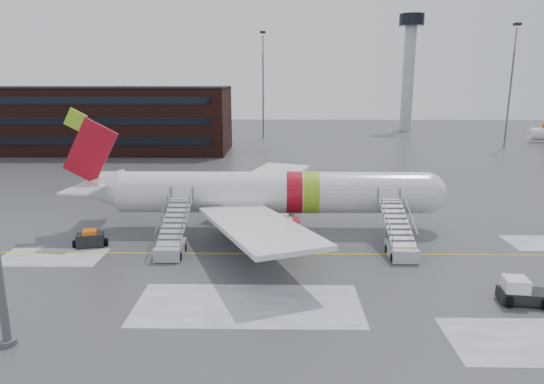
{
  "coord_description": "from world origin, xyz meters",
  "views": [
    {
      "loc": [
        -4.09,
        -37.59,
        13.67
      ],
      "look_at": [
        -4.74,
        3.7,
        4.0
      ],
      "focal_mm": 32.0,
      "sensor_mm": 36.0,
      "label": 1
    }
  ],
  "objects_px": {
    "airstair_aft": "(172,240)",
    "pushback_tug": "(520,292)",
    "airliner": "(262,193)",
    "airstair_fwd": "(400,241)",
    "baggage_tractor": "(90,240)"
  },
  "relations": [
    {
      "from": "airstair_aft",
      "to": "pushback_tug",
      "type": "relative_size",
      "value": 2.56
    },
    {
      "from": "airliner",
      "to": "pushback_tug",
      "type": "xyz_separation_m",
      "value": [
        16.64,
        -15.1,
        -2.7
      ]
    },
    {
      "from": "airstair_aft",
      "to": "pushback_tug",
      "type": "xyz_separation_m",
      "value": [
        23.61,
        -8.57,
        -0.35
      ]
    },
    {
      "from": "airliner",
      "to": "airstair_aft",
      "type": "bearing_deg",
      "value": -136.86
    },
    {
      "from": "airstair_aft",
      "to": "pushback_tug",
      "type": "height_order",
      "value": "airstair_aft"
    },
    {
      "from": "airliner",
      "to": "pushback_tug",
      "type": "relative_size",
      "value": 11.63
    },
    {
      "from": "airliner",
      "to": "airstair_fwd",
      "type": "height_order",
      "value": "airliner"
    },
    {
      "from": "baggage_tractor",
      "to": "airliner",
      "type": "bearing_deg",
      "value": 20.08
    },
    {
      "from": "airstair_fwd",
      "to": "airstair_aft",
      "type": "height_order",
      "value": "same"
    },
    {
      "from": "airstair_aft",
      "to": "baggage_tractor",
      "type": "height_order",
      "value": "airstair_aft"
    },
    {
      "from": "airliner",
      "to": "baggage_tractor",
      "type": "bearing_deg",
      "value": -159.92
    },
    {
      "from": "baggage_tractor",
      "to": "airstair_fwd",
      "type": "bearing_deg",
      "value": -3.08
    },
    {
      "from": "airliner",
      "to": "airstair_fwd",
      "type": "xyz_separation_m",
      "value": [
        11.19,
        -6.54,
        -2.35
      ]
    },
    {
      "from": "pushback_tug",
      "to": "airstair_fwd",
      "type": "bearing_deg",
      "value": 122.47
    },
    {
      "from": "airliner",
      "to": "airstair_aft",
      "type": "relative_size",
      "value": 4.55
    }
  ]
}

